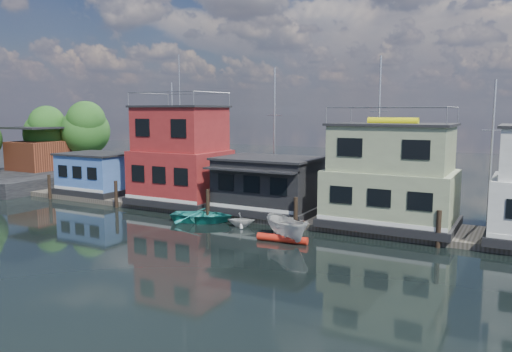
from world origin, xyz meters
The scene contains 13 objects.
ground centered at (0.00, 0.00, 0.00)m, with size 160.00×160.00×0.00m, color black.
dock centered at (0.00, 12.00, 0.20)m, with size 48.00×5.00×0.40m, color #595147.
houseboat_blue centered at (-18.00, 12.00, 2.21)m, with size 6.40×4.90×3.66m.
houseboat_red centered at (-8.50, 12.00, 4.10)m, with size 7.40×5.90×11.86m.
houseboat_dark centered at (-0.50, 11.98, 2.42)m, with size 7.40×6.10×4.06m.
houseboat_green centered at (8.50, 12.00, 3.55)m, with size 8.40×5.90×7.03m.
pilings centered at (-0.33, 9.20, 1.10)m, with size 42.28×0.28×2.20m.
background_masts centered at (4.76, 18.00, 5.55)m, with size 36.40×0.16×12.00m.
shore centered at (-30.67, 15.86, 3.60)m, with size 12.40×15.72×8.24m.
dinghy_white centered at (-0.64, 8.26, 0.49)m, with size 1.59×1.85×0.97m, color silver.
motorboat centered at (3.73, 6.40, 0.78)m, with size 1.51×4.03×1.56m, color silver.
red_kayak centered at (3.60, 5.93, 0.23)m, with size 0.46×0.46×3.16m, color red.
dinghy_teal centered at (-3.79, 8.17, 0.46)m, with size 3.17×4.44×0.92m, color teal.
Camera 1 is at (16.24, -20.44, 7.89)m, focal length 35.00 mm.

